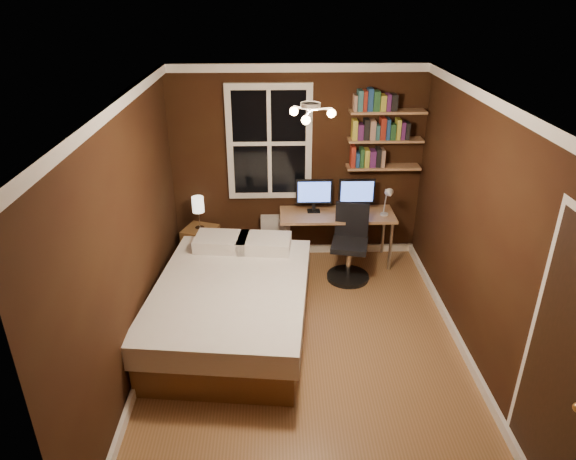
{
  "coord_description": "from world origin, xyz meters",
  "views": [
    {
      "loc": [
        -0.29,
        -4.15,
        3.34
      ],
      "look_at": [
        -0.16,
        0.45,
        1.12
      ],
      "focal_mm": 32.0,
      "sensor_mm": 36.0,
      "label": 1
    }
  ],
  "objects_px": {
    "radiator": "(276,236)",
    "monitor_left": "(314,196)",
    "monitor_right": "(357,195)",
    "desk_lamp": "(387,201)",
    "office_chair": "(349,252)",
    "bed": "(232,305)",
    "desk": "(337,218)",
    "nightstand": "(201,245)",
    "bedside_lamp": "(199,213)"
  },
  "relations": [
    {
      "from": "radiator",
      "to": "desk_lamp",
      "type": "relative_size",
      "value": 1.31
    },
    {
      "from": "desk_lamp",
      "to": "monitor_left",
      "type": "bearing_deg",
      "value": 166.51
    },
    {
      "from": "bed",
      "to": "radiator",
      "type": "relative_size",
      "value": 3.94
    },
    {
      "from": "radiator",
      "to": "monitor_right",
      "type": "bearing_deg",
      "value": -6.22
    },
    {
      "from": "radiator",
      "to": "desk_lamp",
      "type": "bearing_deg",
      "value": -13.28
    },
    {
      "from": "monitor_left",
      "to": "desk_lamp",
      "type": "relative_size",
      "value": 1.04
    },
    {
      "from": "monitor_left",
      "to": "office_chair",
      "type": "height_order",
      "value": "monitor_left"
    },
    {
      "from": "monitor_left",
      "to": "bed",
      "type": "bearing_deg",
      "value": -121.8
    },
    {
      "from": "bedside_lamp",
      "to": "desk",
      "type": "distance_m",
      "value": 1.77
    },
    {
      "from": "bed",
      "to": "desk_lamp",
      "type": "relative_size",
      "value": 5.18
    },
    {
      "from": "radiator",
      "to": "monitor_left",
      "type": "height_order",
      "value": "monitor_left"
    },
    {
      "from": "radiator",
      "to": "office_chair",
      "type": "relative_size",
      "value": 0.61
    },
    {
      "from": "monitor_right",
      "to": "desk_lamp",
      "type": "relative_size",
      "value": 1.04
    },
    {
      "from": "desk_lamp",
      "to": "office_chair",
      "type": "distance_m",
      "value": 0.78
    },
    {
      "from": "monitor_right",
      "to": "desk_lamp",
      "type": "xyz_separation_m",
      "value": [
        0.34,
        -0.21,
        0.0
      ]
    },
    {
      "from": "bed",
      "to": "desk",
      "type": "distance_m",
      "value": 1.95
    },
    {
      "from": "nightstand",
      "to": "monitor_left",
      "type": "distance_m",
      "value": 1.61
    },
    {
      "from": "desk",
      "to": "monitor_left",
      "type": "height_order",
      "value": "monitor_left"
    },
    {
      "from": "desk",
      "to": "desk_lamp",
      "type": "relative_size",
      "value": 3.31
    },
    {
      "from": "nightstand",
      "to": "radiator",
      "type": "distance_m",
      "value": 0.99
    },
    {
      "from": "desk_lamp",
      "to": "nightstand",
      "type": "bearing_deg",
      "value": 175.56
    },
    {
      "from": "monitor_right",
      "to": "office_chair",
      "type": "height_order",
      "value": "monitor_right"
    },
    {
      "from": "radiator",
      "to": "desk_lamp",
      "type": "distance_m",
      "value": 1.55
    },
    {
      "from": "radiator",
      "to": "desk",
      "type": "distance_m",
      "value": 0.88
    },
    {
      "from": "bedside_lamp",
      "to": "office_chair",
      "type": "xyz_separation_m",
      "value": [
        1.88,
        -0.45,
        -0.35
      ]
    },
    {
      "from": "monitor_left",
      "to": "bedside_lamp",
      "type": "bearing_deg",
      "value": -178.85
    },
    {
      "from": "desk",
      "to": "bedside_lamp",
      "type": "bearing_deg",
      "value": 178.6
    },
    {
      "from": "bed",
      "to": "monitor_left",
      "type": "distance_m",
      "value": 1.91
    },
    {
      "from": "desk",
      "to": "desk_lamp",
      "type": "bearing_deg",
      "value": -13.3
    },
    {
      "from": "nightstand",
      "to": "desk_lamp",
      "type": "bearing_deg",
      "value": 14.61
    },
    {
      "from": "monitor_right",
      "to": "radiator",
      "type": "bearing_deg",
      "value": 173.78
    },
    {
      "from": "nightstand",
      "to": "bedside_lamp",
      "type": "height_order",
      "value": "bedside_lamp"
    },
    {
      "from": "monitor_right",
      "to": "desk",
      "type": "bearing_deg",
      "value": -163.63
    },
    {
      "from": "monitor_left",
      "to": "nightstand",
      "type": "bearing_deg",
      "value": -178.85
    },
    {
      "from": "bedside_lamp",
      "to": "desk_lamp",
      "type": "distance_m",
      "value": 2.37
    },
    {
      "from": "bedside_lamp",
      "to": "monitor_right",
      "type": "distance_m",
      "value": 2.02
    },
    {
      "from": "bedside_lamp",
      "to": "desk_lamp",
      "type": "xyz_separation_m",
      "value": [
        2.36,
        -0.18,
        0.21
      ]
    },
    {
      "from": "office_chair",
      "to": "desk_lamp",
      "type": "bearing_deg",
      "value": 42.24
    },
    {
      "from": "desk_lamp",
      "to": "radiator",
      "type": "bearing_deg",
      "value": 166.72
    },
    {
      "from": "desk",
      "to": "monitor_right",
      "type": "bearing_deg",
      "value": 16.37
    },
    {
      "from": "radiator",
      "to": "monitor_left",
      "type": "relative_size",
      "value": 1.26
    },
    {
      "from": "bedside_lamp",
      "to": "office_chair",
      "type": "relative_size",
      "value": 0.46
    },
    {
      "from": "radiator",
      "to": "monitor_left",
      "type": "distance_m",
      "value": 0.8
    },
    {
      "from": "desk",
      "to": "monitor_right",
      "type": "distance_m",
      "value": 0.38
    },
    {
      "from": "radiator",
      "to": "monitor_right",
      "type": "relative_size",
      "value": 1.26
    },
    {
      "from": "desk_lamp",
      "to": "office_chair",
      "type": "bearing_deg",
      "value": -150.62
    },
    {
      "from": "bed",
      "to": "bedside_lamp",
      "type": "relative_size",
      "value": 5.24
    },
    {
      "from": "monitor_right",
      "to": "desk_lamp",
      "type": "bearing_deg",
      "value": -31.8
    },
    {
      "from": "nightstand",
      "to": "radiator",
      "type": "relative_size",
      "value": 0.84
    },
    {
      "from": "nightstand",
      "to": "radiator",
      "type": "bearing_deg",
      "value": 27.36
    }
  ]
}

